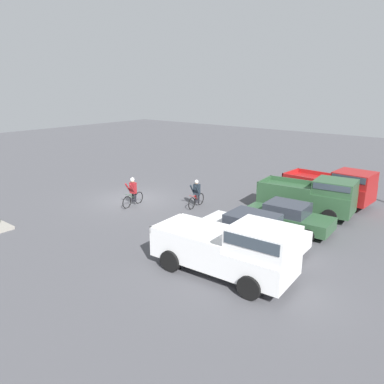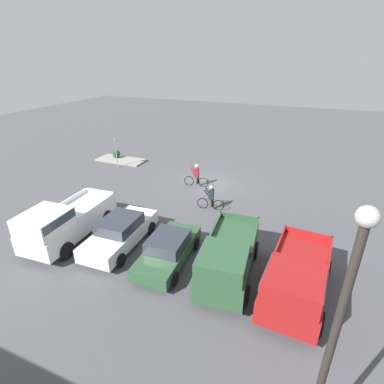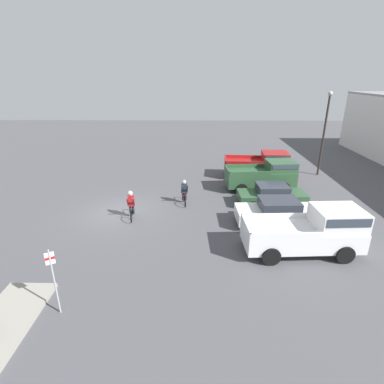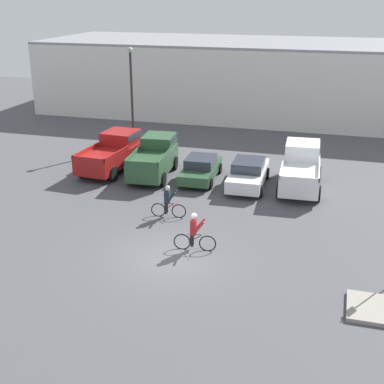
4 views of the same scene
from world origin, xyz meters
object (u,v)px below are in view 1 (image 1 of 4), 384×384
(sedan_0, at_px, (287,216))
(sedan_1, at_px, (252,231))
(pickup_truck_1, at_px, (312,196))
(cyclist_0, at_px, (133,191))
(pickup_truck_2, at_px, (234,248))
(pickup_truck_0, at_px, (335,186))
(cyclist_1, at_px, (196,193))

(sedan_0, distance_m, sedan_1, 2.82)
(sedan_0, xyz_separation_m, sedan_1, (2.80, -0.30, 0.07))
(pickup_truck_1, relative_size, cyclist_0, 2.83)
(pickup_truck_1, xyz_separation_m, sedan_1, (5.63, -0.41, -0.35))
(pickup_truck_2, xyz_separation_m, cyclist_0, (-3.50, -9.17, -0.29))
(pickup_truck_0, xyz_separation_m, pickup_truck_2, (11.15, 0.16, 0.03))
(pickup_truck_1, height_order, cyclist_1, pickup_truck_1)
(sedan_0, bearing_deg, cyclist_0, -76.53)
(pickup_truck_1, distance_m, sedan_0, 2.86)
(pickup_truck_1, xyz_separation_m, cyclist_0, (4.90, -8.75, -0.25))
(pickup_truck_2, bearing_deg, cyclist_0, -110.91)
(pickup_truck_0, height_order, sedan_1, pickup_truck_0)
(pickup_truck_0, bearing_deg, sedan_0, -3.73)
(cyclist_0, bearing_deg, sedan_0, 103.47)
(pickup_truck_1, height_order, cyclist_0, pickup_truck_1)
(pickup_truck_2, xyz_separation_m, cyclist_1, (-5.66, -6.16, -0.34))
(pickup_truck_0, relative_size, pickup_truck_1, 1.01)
(pickup_truck_1, relative_size, cyclist_1, 2.99)
(pickup_truck_2, relative_size, cyclist_1, 3.20)
(cyclist_0, xyz_separation_m, cyclist_1, (-2.15, 3.01, -0.05))
(pickup_truck_1, height_order, pickup_truck_2, pickup_truck_2)
(pickup_truck_1, xyz_separation_m, cyclist_1, (2.75, -5.74, -0.30))
(sedan_0, bearing_deg, pickup_truck_1, 177.86)
(pickup_truck_2, distance_m, cyclist_0, 9.82)
(pickup_truck_2, distance_m, cyclist_1, 8.37)
(sedan_0, xyz_separation_m, cyclist_1, (-0.08, -5.64, 0.12))
(pickup_truck_0, distance_m, sedan_1, 8.41)
(pickup_truck_1, bearing_deg, sedan_1, -4.14)
(pickup_truck_0, height_order, cyclist_0, pickup_truck_0)
(cyclist_1, bearing_deg, sedan_1, 61.60)
(sedan_0, xyz_separation_m, pickup_truck_2, (5.57, 0.53, 0.46))
(pickup_truck_1, height_order, sedan_0, pickup_truck_1)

